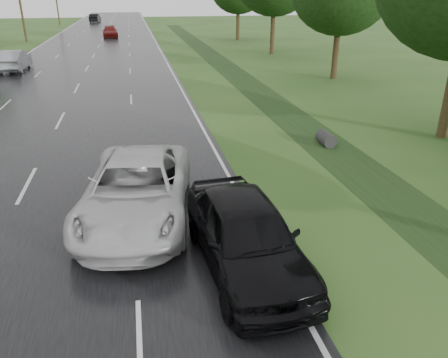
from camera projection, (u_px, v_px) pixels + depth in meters
road at (97, 50)px, 47.81m from camera, size 14.00×180.00×0.04m
edge_stripe_east at (159, 48)px, 49.03m from camera, size 0.12×180.00×0.01m
edge_stripe_west at (32, 51)px, 46.56m from camera, size 0.12×180.00×0.01m
center_line at (97, 49)px, 47.80m from camera, size 0.12×180.00×0.01m
drainage_ditch at (267, 98)px, 26.26m from camera, size 2.20×120.00×0.56m
white_pickup at (136, 190)px, 12.15m from camera, size 3.70×6.49×1.71m
dark_sedan at (246, 234)px, 9.88m from camera, size 2.42×5.24×1.74m
silver_sedan at (14, 60)px, 34.86m from camera, size 1.79×4.95×1.62m
far_car_red at (110, 32)px, 60.02m from camera, size 2.29×4.99×1.41m
far_car_dark at (95, 18)px, 88.31m from camera, size 2.09×4.99×1.61m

